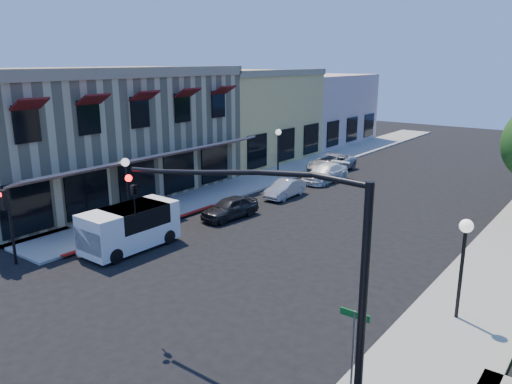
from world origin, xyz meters
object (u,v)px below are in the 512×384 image
Objects in this scene: lamppost_left_near at (126,174)px; lamppost_right_near at (464,244)px; parked_car_d at (331,163)px; signal_mast_arm at (285,245)px; secondary_signal at (7,213)px; lamppost_left_far at (278,140)px; white_van at (129,225)px; parked_car_c at (325,173)px; parked_car_a at (230,208)px; parked_car_b at (285,189)px; street_name_sign at (353,340)px.

lamppost_right_near is at bearing 0.00° from lamppost_left_near.
signal_mast_arm is at bearing -61.98° from parked_car_d.
lamppost_left_far is (-0.50, 20.59, 0.42)m from secondary_signal.
lamppost_left_far reaches higher than secondary_signal.
parked_car_c is at bearing 87.79° from white_van.
parked_car_d is at bearing 116.20° from signal_mast_arm.
lamppost_right_near reaches higher than parked_car_a.
signal_mast_arm is 2.41× the size of secondary_signal.
signal_mast_arm reaches higher than parked_car_b.
parked_car_a is at bearing 83.72° from white_van.
parked_car_b is (3.20, 16.05, -1.76)m from secondary_signal.
street_name_sign reaches higher than parked_car_a.
lamppost_left_near is 17.00m from lamppost_right_near.
signal_mast_arm is 13.97m from secondary_signal.
lamppost_right_near is at bearing 21.78° from secondary_signal.
street_name_sign is 25.48m from lamppost_left_far.
parked_car_c is at bearing 81.56° from secondary_signal.
parked_car_a is (-12.30, 9.80, -1.10)m from street_name_sign.
lamppost_right_near is 1.06× the size of parked_car_b.
parked_car_c is at bearing 89.30° from parked_car_b.
parked_car_c is at bearing 96.11° from parked_car_a.
parked_car_d is at bearing 101.59° from parked_car_a.
lamppost_left_far is 22.02m from lamppost_right_near.
white_van is 20.39m from parked_car_d.
secondary_signal is 0.74× the size of white_van.
signal_mast_arm is 27.52m from parked_car_d.
parked_car_a is at bearing -91.15° from parked_car_b.
lamppost_right_near is (16.50, 6.59, 0.42)m from secondary_signal.
lamppost_left_near reaches higher than street_name_sign.
secondary_signal is 11.20m from parked_car_a.
street_name_sign is 0.70× the size of lamppost_left_far.
lamppost_left_far reaches higher than parked_car_a.
parked_car_c is (3.66, 14.70, -2.11)m from lamppost_left_near.
signal_mast_arm is at bearing -60.08° from parked_car_c.
secondary_signal is at bearing -85.66° from lamppost_left_near.
signal_mast_arm reaches higher than street_name_sign.
parked_car_a is 1.05× the size of parked_car_b.
street_name_sign is at bearing -55.80° from parked_car_c.
lamppost_right_near is 1.01× the size of parked_car_a.
lamppost_left_far is at bearing -165.95° from parked_car_c.
lamppost_left_near is at bearing 141.69° from white_van.
secondary_signal is 0.77× the size of parked_car_c.
lamppost_left_near is (-16.00, 5.80, 1.04)m from street_name_sign.
street_name_sign is 0.74× the size of parked_car_b.
parked_car_a is at bearing 163.26° from lamppost_right_near.
lamppost_left_near reaches higher than parked_car_d.
parked_car_b is at bearing 95.88° from parked_car_a.
white_van is 11.86m from parked_car_b.
lamppost_right_near reaches higher than secondary_signal.
street_name_sign is 15.76m from parked_car_a.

